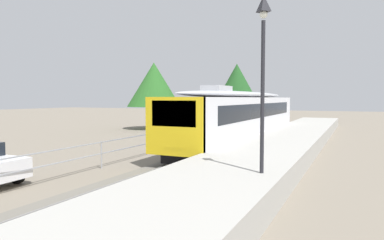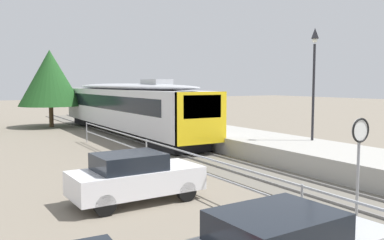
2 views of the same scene
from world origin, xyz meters
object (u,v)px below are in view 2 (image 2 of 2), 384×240
Objects in this scene: speed_limit_sign at (360,146)px; parked_hatchback_white at (135,177)px; commuter_train at (125,105)px; platform_lamp_mid_platform at (314,63)px.

speed_limit_sign is 0.69× the size of parked_hatchback_white.
commuter_train is 7.33× the size of speed_limit_sign.
platform_lamp_mid_platform is 10.12m from speed_limit_sign.
commuter_train reaches higher than parked_hatchback_white.
commuter_train is 13.91m from platform_lamp_mid_platform.
commuter_train is 3.84× the size of platform_lamp_mid_platform.
speed_limit_sign is (-1.86, -20.36, -0.02)m from commuter_train.
speed_limit_sign is (-6.39, -7.44, -2.50)m from platform_lamp_mid_platform.
commuter_train is at bearing 84.78° from speed_limit_sign.
platform_lamp_mid_platform is 11.14m from parked_hatchback_white.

